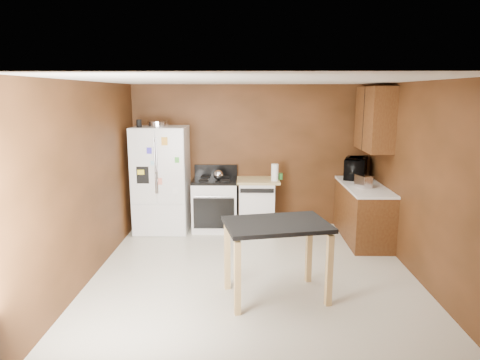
{
  "coord_description": "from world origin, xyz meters",
  "views": [
    {
      "loc": [
        -0.11,
        -5.28,
        2.35
      ],
      "look_at": [
        -0.19,
        0.85,
        1.1
      ],
      "focal_mm": 32.0,
      "sensor_mm": 36.0,
      "label": 1
    }
  ],
  "objects_px": {
    "microwave": "(356,169)",
    "island": "(277,235)",
    "toaster": "(363,181)",
    "roasting_pan": "(158,124)",
    "gas_range": "(215,204)",
    "green_canister": "(280,176)",
    "dishwasher": "(256,204)",
    "paper_towel": "(275,172)",
    "refrigerator": "(162,179)",
    "kettle": "(218,175)",
    "pen_cup": "(139,123)"
  },
  "relations": [
    {
      "from": "pen_cup",
      "to": "toaster",
      "type": "height_order",
      "value": "pen_cup"
    },
    {
      "from": "green_canister",
      "to": "refrigerator",
      "type": "relative_size",
      "value": 0.06
    },
    {
      "from": "green_canister",
      "to": "refrigerator",
      "type": "height_order",
      "value": "refrigerator"
    },
    {
      "from": "refrigerator",
      "to": "gas_range",
      "type": "distance_m",
      "value": 1.01
    },
    {
      "from": "kettle",
      "to": "microwave",
      "type": "xyz_separation_m",
      "value": [
        2.37,
        0.17,
        0.08
      ]
    },
    {
      "from": "paper_towel",
      "to": "refrigerator",
      "type": "xyz_separation_m",
      "value": [
        -1.93,
        0.02,
        -0.13
      ]
    },
    {
      "from": "green_canister",
      "to": "refrigerator",
      "type": "bearing_deg",
      "value": -177.31
    },
    {
      "from": "gas_range",
      "to": "dishwasher",
      "type": "height_order",
      "value": "gas_range"
    },
    {
      "from": "roasting_pan",
      "to": "island",
      "type": "xyz_separation_m",
      "value": [
        1.83,
        -2.52,
        -1.08
      ]
    },
    {
      "from": "paper_towel",
      "to": "toaster",
      "type": "relative_size",
      "value": 1.1
    },
    {
      "from": "dishwasher",
      "to": "paper_towel",
      "type": "bearing_deg",
      "value": -19.42
    },
    {
      "from": "roasting_pan",
      "to": "pen_cup",
      "type": "xyz_separation_m",
      "value": [
        -0.27,
        -0.18,
        0.02
      ]
    },
    {
      "from": "pen_cup",
      "to": "green_canister",
      "type": "bearing_deg",
      "value": 5.64
    },
    {
      "from": "kettle",
      "to": "island",
      "type": "height_order",
      "value": "kettle"
    },
    {
      "from": "paper_towel",
      "to": "refrigerator",
      "type": "height_order",
      "value": "refrigerator"
    },
    {
      "from": "gas_range",
      "to": "toaster",
      "type": "bearing_deg",
      "value": -14.65
    },
    {
      "from": "kettle",
      "to": "gas_range",
      "type": "relative_size",
      "value": 0.15
    },
    {
      "from": "roasting_pan",
      "to": "refrigerator",
      "type": "bearing_deg",
      "value": -54.83
    },
    {
      "from": "paper_towel",
      "to": "microwave",
      "type": "relative_size",
      "value": 0.47
    },
    {
      "from": "green_canister",
      "to": "toaster",
      "type": "distance_m",
      "value": 1.42
    },
    {
      "from": "paper_towel",
      "to": "island",
      "type": "bearing_deg",
      "value": -93.16
    },
    {
      "from": "pen_cup",
      "to": "dishwasher",
      "type": "height_order",
      "value": "pen_cup"
    },
    {
      "from": "roasting_pan",
      "to": "island",
      "type": "relative_size",
      "value": 0.28
    },
    {
      "from": "toaster",
      "to": "microwave",
      "type": "xyz_separation_m",
      "value": [
        0.06,
        0.73,
        0.07
      ]
    },
    {
      "from": "pen_cup",
      "to": "refrigerator",
      "type": "relative_size",
      "value": 0.07
    },
    {
      "from": "toaster",
      "to": "dishwasher",
      "type": "distance_m",
      "value": 1.86
    },
    {
      "from": "pen_cup",
      "to": "island",
      "type": "bearing_deg",
      "value": -47.99
    },
    {
      "from": "pen_cup",
      "to": "dishwasher",
      "type": "distance_m",
      "value": 2.41
    },
    {
      "from": "kettle",
      "to": "toaster",
      "type": "xyz_separation_m",
      "value": [
        2.31,
        -0.56,
        0.01
      ]
    },
    {
      "from": "green_canister",
      "to": "dishwasher",
      "type": "height_order",
      "value": "green_canister"
    },
    {
      "from": "refrigerator",
      "to": "kettle",
      "type": "bearing_deg",
      "value": -0.07
    },
    {
      "from": "microwave",
      "to": "island",
      "type": "height_order",
      "value": "microwave"
    },
    {
      "from": "roasting_pan",
      "to": "gas_range",
      "type": "relative_size",
      "value": 0.33
    },
    {
      "from": "microwave",
      "to": "island",
      "type": "relative_size",
      "value": 0.46
    },
    {
      "from": "paper_towel",
      "to": "toaster",
      "type": "xyz_separation_m",
      "value": [
        1.35,
        -0.54,
        -0.04
      ]
    },
    {
      "from": "dishwasher",
      "to": "pen_cup",
      "type": "bearing_deg",
      "value": -173.5
    },
    {
      "from": "roasting_pan",
      "to": "toaster",
      "type": "xyz_separation_m",
      "value": [
        3.32,
        -0.61,
        -0.85
      ]
    },
    {
      "from": "toaster",
      "to": "gas_range",
      "type": "xyz_separation_m",
      "value": [
        -2.38,
        0.62,
        -0.53
      ]
    },
    {
      "from": "pen_cup",
      "to": "refrigerator",
      "type": "distance_m",
      "value": 1.02
    },
    {
      "from": "green_canister",
      "to": "dishwasher",
      "type": "bearing_deg",
      "value": -178.52
    },
    {
      "from": "green_canister",
      "to": "gas_range",
      "type": "distance_m",
      "value": 1.22
    },
    {
      "from": "gas_range",
      "to": "paper_towel",
      "type": "bearing_deg",
      "value": -4.61
    },
    {
      "from": "paper_towel",
      "to": "microwave",
      "type": "height_order",
      "value": "microwave"
    },
    {
      "from": "toaster",
      "to": "refrigerator",
      "type": "bearing_deg",
      "value": 149.51
    },
    {
      "from": "green_canister",
      "to": "island",
      "type": "distance_m",
      "value": 2.59
    },
    {
      "from": "toaster",
      "to": "microwave",
      "type": "distance_m",
      "value": 0.73
    },
    {
      "from": "paper_towel",
      "to": "toaster",
      "type": "height_order",
      "value": "paper_towel"
    },
    {
      "from": "roasting_pan",
      "to": "dishwasher",
      "type": "distance_m",
      "value": 2.17
    },
    {
      "from": "paper_towel",
      "to": "dishwasher",
      "type": "bearing_deg",
      "value": 160.58
    },
    {
      "from": "microwave",
      "to": "refrigerator",
      "type": "bearing_deg",
      "value": 114.44
    }
  ]
}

